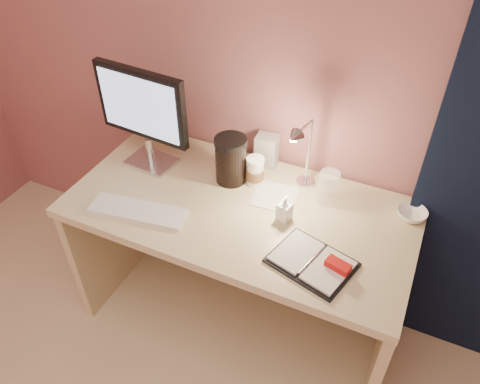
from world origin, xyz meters
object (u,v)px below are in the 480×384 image
at_px(bowl, 412,214).
at_px(product_box, 267,150).
at_px(coffee_cup, 255,172).
at_px(desk, 247,233).
at_px(keyboard, 138,211).
at_px(planner, 314,262).
at_px(dark_jar, 231,162).
at_px(clear_cup, 328,188).
at_px(monitor, 144,110).
at_px(desk_lamp, 307,154).
at_px(lotion_bottle, 285,208).

relative_size(bowl, product_box, 0.81).
bearing_deg(coffee_cup, product_box, 92.85).
bearing_deg(desk, keyboard, -141.38).
bearing_deg(planner, product_box, 143.42).
relative_size(planner, product_box, 2.27).
bearing_deg(dark_jar, planner, -33.32).
height_order(desk, clear_cup, clear_cup).
relative_size(keyboard, coffee_cup, 3.11).
height_order(desk, dark_jar, dark_jar).
distance_m(desk, dark_jar, 0.34).
bearing_deg(clear_cup, planner, -80.37).
bearing_deg(bowl, desk, -167.20).
relative_size(desk, bowl, 11.99).
bearing_deg(desk, clear_cup, 18.20).
height_order(clear_cup, product_box, product_box).
xyz_separation_m(monitor, keyboard, (0.13, -0.30, -0.27)).
bearing_deg(desk, desk_lamp, 23.93).
height_order(desk, desk_lamp, desk_lamp).
bearing_deg(product_box, planner, -56.14).
xyz_separation_m(bowl, product_box, (-0.65, 0.09, 0.05)).
xyz_separation_m(monitor, coffee_cup, (0.48, 0.07, -0.21)).
height_order(monitor, lotion_bottle, monitor).
bearing_deg(bowl, dark_jar, -173.98).
bearing_deg(coffee_cup, monitor, -172.02).
bearing_deg(desk, dark_jar, 147.97).
bearing_deg(dark_jar, coffee_cup, 12.63).
bearing_deg(bowl, clear_cup, -172.45).
bearing_deg(coffee_cup, planner, -41.93).
distance_m(lotion_bottle, desk_lamp, 0.22).
relative_size(dark_jar, desk_lamp, 0.56).
xyz_separation_m(keyboard, coffee_cup, (0.35, 0.37, 0.05)).
distance_m(desk, coffee_cup, 0.30).
bearing_deg(coffee_cup, desk, -86.90).
relative_size(keyboard, product_box, 2.72).
bearing_deg(planner, dark_jar, 161.89).
distance_m(planner, lotion_bottle, 0.25).
distance_m(lotion_bottle, dark_jar, 0.33).
bearing_deg(monitor, desk_lamp, 10.45).
distance_m(coffee_cup, lotion_bottle, 0.25).
height_order(monitor, coffee_cup, monitor).
bearing_deg(clear_cup, desk_lamp, -174.96).
distance_m(lotion_bottle, product_box, 0.37).
height_order(dark_jar, product_box, dark_jar).
relative_size(planner, coffee_cup, 2.59).
xyz_separation_m(keyboard, clear_cup, (0.66, 0.38, 0.06)).
bearing_deg(clear_cup, keyboard, -149.94).
bearing_deg(keyboard, lotion_bottle, 12.32).
height_order(dark_jar, desk_lamp, desk_lamp).
bearing_deg(planner, clear_cup, 114.83).
bearing_deg(desk_lamp, product_box, 157.79).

